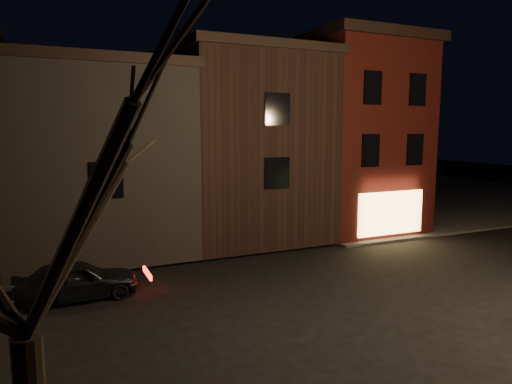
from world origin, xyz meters
TOP-DOWN VIEW (x-y plane):
  - ground at (0.00, 0.00)m, footprint 120.00×120.00m
  - sidewalk_far_right at (20.00, 20.00)m, footprint 30.00×30.00m
  - corner_building at (8.00, 9.47)m, footprint 6.50×8.50m
  - row_building_a at (1.50, 10.50)m, footprint 7.30×10.30m
  - row_building_b at (-5.75, 10.50)m, footprint 7.80×10.30m
  - bare_tree_left at (-8.00, -7.00)m, footprint 5.60×5.60m
  - parked_car_a at (-7.09, 3.17)m, footprint 3.99×1.77m

SIDE VIEW (x-z plane):
  - ground at x=0.00m, z-range 0.00..0.00m
  - sidewalk_far_right at x=20.00m, z-range 0.00..0.12m
  - parked_car_a at x=-7.09m, z-range 0.00..1.34m
  - row_building_b at x=-5.75m, z-range 0.13..8.53m
  - row_building_a at x=1.50m, z-range 0.13..9.53m
  - corner_building at x=8.00m, z-range 0.15..10.65m
  - bare_tree_left at x=-8.00m, z-range 1.68..9.18m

